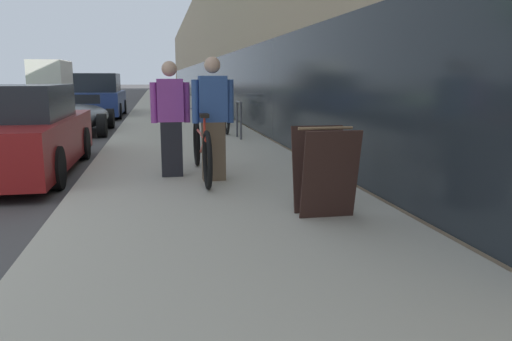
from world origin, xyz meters
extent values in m
cube|color=#B2AA99|center=(5.56, 21.00, 0.07)|extent=(3.56, 70.00, 0.14)
cube|color=tan|center=(12.39, 29.00, 3.32)|extent=(10.00, 70.00, 6.63)
cube|color=#1E2328|center=(7.43, 29.00, 1.25)|extent=(0.10, 63.00, 2.20)
torus|color=black|center=(5.47, 3.01, 0.51)|extent=(0.06, 0.74, 0.74)
torus|color=black|center=(5.47, 1.27, 0.51)|extent=(0.06, 0.74, 0.74)
cylinder|color=red|center=(5.47, 2.14, 0.73)|extent=(0.04, 1.48, 0.04)
cylinder|color=red|center=(5.47, 1.79, 0.62)|extent=(0.04, 0.88, 0.34)
cylinder|color=red|center=(5.47, 1.58, 0.88)|extent=(0.03, 0.03, 0.30)
cube|color=black|center=(5.47, 1.58, 1.03)|extent=(0.11, 0.22, 0.05)
cylinder|color=red|center=(5.47, 2.87, 0.89)|extent=(0.03, 0.03, 0.32)
cylinder|color=silver|center=(5.47, 2.87, 1.05)|extent=(0.52, 0.03, 0.03)
cube|color=brown|center=(5.61, 1.83, 0.53)|extent=(0.30, 0.22, 0.79)
cube|color=#33518E|center=(5.61, 1.83, 1.23)|extent=(0.37, 0.22, 0.61)
cylinder|color=#33518E|center=(5.38, 1.83, 1.20)|extent=(0.09, 0.09, 0.57)
cylinder|color=#33518E|center=(5.85, 1.83, 1.20)|extent=(0.09, 0.09, 0.57)
sphere|color=tan|center=(5.61, 1.83, 1.68)|extent=(0.22, 0.22, 0.22)
cube|color=black|center=(5.06, 2.23, 0.52)|extent=(0.30, 0.21, 0.77)
cube|color=#933D93|center=(5.06, 2.23, 1.20)|extent=(0.36, 0.21, 0.59)
cylinder|color=#933D93|center=(4.84, 2.23, 1.17)|extent=(0.09, 0.09, 0.56)
cylinder|color=#933D93|center=(5.29, 2.23, 1.17)|extent=(0.09, 0.09, 0.56)
sphere|color=tan|center=(5.06, 2.23, 1.63)|extent=(0.21, 0.21, 0.21)
cylinder|color=#4C4C51|center=(6.71, 6.21, 0.55)|extent=(0.05, 0.05, 0.82)
cylinder|color=#4C4C51|center=(6.71, 6.76, 0.55)|extent=(0.05, 0.05, 0.82)
cylinder|color=#4C4C51|center=(6.71, 6.49, 0.96)|extent=(0.05, 0.55, 0.05)
torus|color=black|center=(6.53, 8.36, 0.49)|extent=(0.06, 0.72, 0.72)
torus|color=black|center=(6.53, 7.25, 0.49)|extent=(0.06, 0.72, 0.72)
cylinder|color=#B7BCC1|center=(6.53, 7.81, 0.71)|extent=(0.04, 0.95, 0.04)
cylinder|color=#B7BCC1|center=(6.53, 7.58, 0.61)|extent=(0.04, 0.57, 0.33)
cylinder|color=#B7BCC1|center=(6.53, 7.45, 0.86)|extent=(0.03, 0.03, 0.30)
cube|color=black|center=(6.53, 7.45, 1.01)|extent=(0.11, 0.22, 0.05)
cylinder|color=#B7BCC1|center=(6.53, 8.27, 0.87)|extent=(0.03, 0.03, 0.31)
cylinder|color=silver|center=(6.53, 8.27, 1.02)|extent=(0.52, 0.03, 0.03)
torus|color=black|center=(6.89, 10.70, 0.49)|extent=(0.06, 0.70, 0.70)
torus|color=black|center=(6.89, 9.55, 0.49)|extent=(0.06, 0.70, 0.70)
cylinder|color=#B7BCC1|center=(6.89, 10.12, 0.70)|extent=(0.04, 0.98, 0.04)
cylinder|color=#B7BCC1|center=(6.89, 9.89, 0.60)|extent=(0.04, 0.59, 0.32)
cylinder|color=#B7BCC1|center=(6.89, 9.75, 0.85)|extent=(0.03, 0.03, 0.29)
cube|color=black|center=(6.89, 9.75, 0.99)|extent=(0.11, 0.22, 0.05)
cylinder|color=#B7BCC1|center=(6.89, 10.60, 0.85)|extent=(0.03, 0.03, 0.31)
cylinder|color=silver|center=(6.89, 10.60, 1.01)|extent=(0.52, 0.03, 0.03)
torus|color=black|center=(6.68, 12.76, 0.47)|extent=(0.05, 0.66, 0.66)
torus|color=black|center=(6.68, 11.69, 0.47)|extent=(0.05, 0.66, 0.66)
cylinder|color=#2D56A8|center=(6.68, 12.23, 0.66)|extent=(0.04, 0.91, 0.04)
cylinder|color=#2D56A8|center=(6.68, 12.01, 0.57)|extent=(0.04, 0.55, 0.30)
cylinder|color=#2D56A8|center=(6.68, 11.88, 0.80)|extent=(0.03, 0.03, 0.27)
cube|color=black|center=(6.68, 11.88, 0.93)|extent=(0.11, 0.22, 0.05)
cylinder|color=#2D56A8|center=(6.68, 12.68, 0.81)|extent=(0.03, 0.03, 0.29)
cylinder|color=silver|center=(6.68, 12.68, 0.95)|extent=(0.52, 0.03, 0.03)
cube|color=#331E19|center=(6.52, -0.33, 0.58)|extent=(0.56, 0.20, 0.89)
cube|color=#331E19|center=(6.52, 0.03, 0.58)|extent=(0.56, 0.20, 0.89)
cylinder|color=#93704C|center=(6.52, -0.15, 1.02)|extent=(0.56, 0.03, 0.03)
cube|color=maroon|center=(2.71, 3.55, 0.51)|extent=(1.66, 4.42, 0.72)
cube|color=#1E2328|center=(2.71, 3.55, 1.14)|extent=(1.43, 2.21, 0.53)
cylinder|color=black|center=(3.48, 4.87, 0.30)|extent=(0.22, 0.60, 0.60)
cylinder|color=black|center=(3.48, 2.22, 0.30)|extent=(0.22, 0.60, 0.60)
ellipsoid|color=#4C5156|center=(2.69, 9.59, 0.46)|extent=(1.66, 4.03, 0.65)
cube|color=#1E2328|center=(2.69, 10.10, 0.91)|extent=(1.16, 0.04, 0.26)
cylinder|color=black|center=(1.92, 10.76, 0.30)|extent=(0.22, 0.60, 0.60)
cylinder|color=black|center=(3.47, 10.76, 0.30)|extent=(0.22, 0.60, 0.60)
cylinder|color=black|center=(1.92, 8.42, 0.30)|extent=(0.22, 0.60, 0.60)
cylinder|color=black|center=(3.47, 8.42, 0.30)|extent=(0.22, 0.60, 0.60)
cube|color=navy|center=(2.65, 15.57, 0.56)|extent=(1.74, 4.59, 0.82)
cube|color=#1E2328|center=(2.65, 15.57, 1.32)|extent=(1.50, 2.30, 0.70)
cylinder|color=black|center=(1.85, 16.95, 0.30)|extent=(0.22, 0.60, 0.60)
cylinder|color=black|center=(3.46, 16.95, 0.30)|extent=(0.22, 0.60, 0.60)
cylinder|color=black|center=(1.85, 14.19, 0.30)|extent=(0.22, 0.60, 0.60)
cylinder|color=black|center=(3.46, 14.19, 0.30)|extent=(0.22, 0.60, 0.60)
cube|color=orange|center=(-2.20, 34.89, 1.02)|extent=(1.96, 1.58, 1.58)
cube|color=silver|center=(-2.20, 31.73, 1.44)|extent=(2.13, 4.73, 2.42)
cylinder|color=black|center=(-3.17, 34.48, 0.42)|extent=(0.28, 0.84, 0.84)
cylinder|color=black|center=(-1.24, 34.48, 0.42)|extent=(0.28, 0.84, 0.84)
cylinder|color=black|center=(-3.17, 30.78, 0.42)|extent=(0.28, 0.84, 0.84)
cylinder|color=black|center=(-1.24, 30.78, 0.42)|extent=(0.28, 0.84, 0.84)
camera|label=1|loc=(4.90, -4.84, 1.51)|focal=35.00mm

